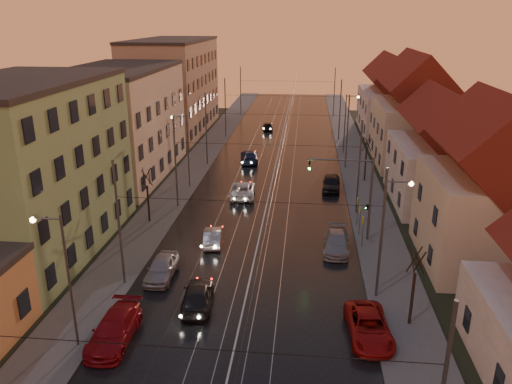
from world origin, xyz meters
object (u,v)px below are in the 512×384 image
(street_lamp_3, at_px, (348,118))
(driving_car_4, at_px, (268,126))
(parked_right_0, at_px, (369,327))
(parked_right_1, at_px, (337,242))
(street_lamp_1, at_px, (388,224))
(driving_car_2, at_px, (243,190))
(parked_right_2, at_px, (331,183))
(driving_car_0, at_px, (197,295))
(street_lamp_0, at_px, (62,269))
(parked_left_2, at_px, (114,330))
(traffic_light_mast, at_px, (359,188))
(parked_left_3, at_px, (162,268))
(driving_car_3, at_px, (249,156))
(driving_car_1, at_px, (213,237))
(street_lamp_2, at_px, (185,144))

(street_lamp_3, bearing_deg, driving_car_4, 130.33)
(parked_right_0, bearing_deg, parked_right_1, 92.23)
(street_lamp_1, relative_size, street_lamp_3, 1.00)
(street_lamp_1, xyz_separation_m, driving_car_2, (-11.76, 17.70, -4.16))
(parked_right_2, bearing_deg, street_lamp_1, -79.25)
(driving_car_0, height_order, parked_right_1, driving_car_0)
(street_lamp_0, relative_size, street_lamp_3, 1.00)
(driving_car_2, distance_m, parked_left_2, 25.32)
(traffic_light_mast, height_order, parked_left_3, traffic_light_mast)
(street_lamp_3, xyz_separation_m, parked_right_2, (-2.56, -15.31, -4.11))
(parked_left_2, distance_m, parked_right_2, 31.03)
(street_lamp_3, bearing_deg, parked_right_0, -92.08)
(traffic_light_mast, relative_size, parked_left_2, 1.38)
(street_lamp_0, relative_size, driving_car_2, 1.52)
(parked_right_1, relative_size, parked_right_2, 1.06)
(parked_left_3, height_order, parked_right_1, parked_left_3)
(driving_car_3, xyz_separation_m, driving_car_4, (0.91, 19.07, -0.11))
(street_lamp_3, distance_m, driving_car_1, 32.82)
(street_lamp_0, bearing_deg, parked_left_3, 71.08)
(street_lamp_3, xyz_separation_m, parked_left_2, (-16.03, -43.27, -4.13))
(driving_car_3, height_order, parked_right_1, driving_car_3)
(traffic_light_mast, bearing_deg, parked_right_2, 96.51)
(driving_car_1, height_order, parked_right_2, parked_right_2)
(driving_car_3, bearing_deg, street_lamp_2, 54.05)
(street_lamp_2, distance_m, parked_right_1, 21.34)
(driving_car_4, bearing_deg, street_lamp_1, 96.58)
(driving_car_1, height_order, parked_right_1, parked_right_1)
(driving_car_4, bearing_deg, parked_right_2, 100.77)
(driving_car_1, bearing_deg, street_lamp_3, -120.79)
(parked_right_0, bearing_deg, parked_right_2, 88.19)
(driving_car_4, distance_m, parked_left_2, 57.15)
(parked_right_2, bearing_deg, street_lamp_0, -114.92)
(street_lamp_2, distance_m, driving_car_2, 8.01)
(parked_left_2, distance_m, parked_left_3, 7.53)
(driving_car_2, xyz_separation_m, driving_car_4, (0.11, 32.02, -0.07))
(parked_left_2, xyz_separation_m, parked_left_3, (0.64, 7.50, 0.00))
(parked_left_2, bearing_deg, parked_right_1, 44.17)
(street_lamp_0, xyz_separation_m, driving_car_1, (5.43, 14.07, -4.24))
(parked_right_0, bearing_deg, street_lamp_3, 83.80)
(street_lamp_1, height_order, traffic_light_mast, street_lamp_1)
(street_lamp_0, relative_size, parked_left_2, 1.54)
(street_lamp_2, bearing_deg, parked_right_1, -42.44)
(driving_car_1, height_order, driving_car_4, driving_car_4)
(driving_car_0, xyz_separation_m, driving_car_2, (0.30, 20.89, -0.06))
(driving_car_1, distance_m, driving_car_4, 43.66)
(parked_left_2, bearing_deg, street_lamp_3, 69.11)
(driving_car_3, bearing_deg, driving_car_1, 81.49)
(street_lamp_0, distance_m, street_lamp_3, 47.62)
(street_lamp_0, bearing_deg, parked_right_2, 61.38)
(driving_car_3, relative_size, parked_left_2, 1.02)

